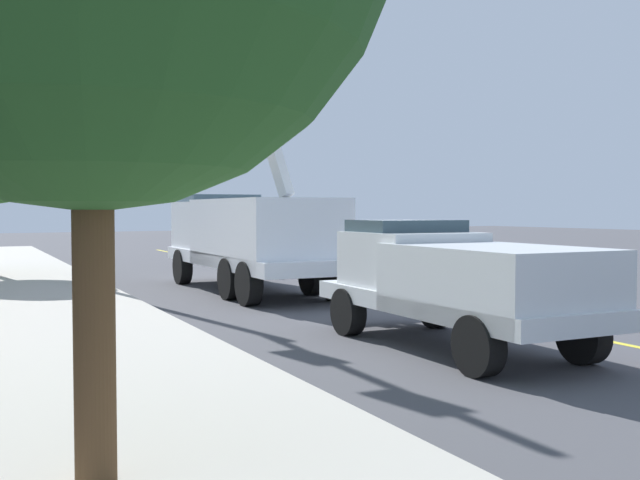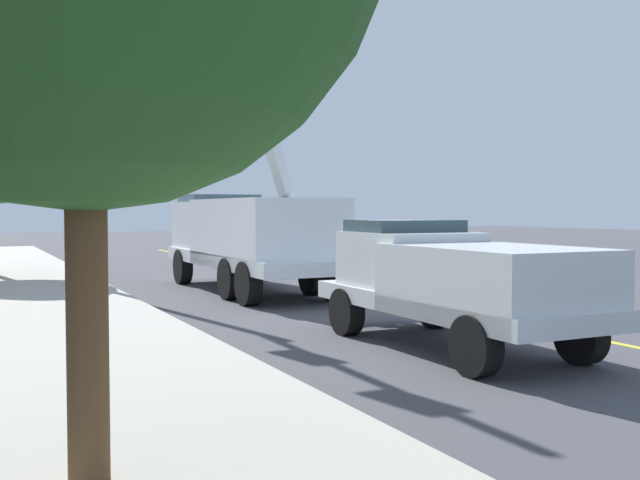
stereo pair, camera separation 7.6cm
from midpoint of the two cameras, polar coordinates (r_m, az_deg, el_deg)
The scene contains 8 objects.
ground at distance 19.01m, azimuth 5.81°, elevation -4.44°, with size 120.00×120.00×0.00m, color #47474C.
sidewalk_far_side at distance 16.34m, azimuth -18.65°, elevation -5.46°, with size 60.00×3.60×0.12m, color #B2ADA3.
lane_centre_stripe at distance 19.01m, azimuth 5.81°, elevation -4.43°, with size 50.00×0.16×0.01m, color yellow.
utility_bucket_truck at distance 20.49m, azimuth -5.46°, elevation 0.59°, with size 8.36×3.31×6.97m.
service_pickup_truck at distance 12.17m, azimuth 10.35°, elevation -3.00°, with size 5.74×2.52×2.06m.
passing_minivan at distance 29.49m, azimuth -0.47°, elevation -0.11°, with size 4.93×2.25×1.69m.
traffic_cone_mid_front at distance 24.49m, azimuth -3.83°, elevation -1.93°, with size 0.40×0.40×0.85m.
traffic_signal_mast at distance 20.72m, azimuth -17.47°, elevation 12.77°, with size 7.37×0.82×8.68m.
Camera 2 is at (-15.32, 11.01, 2.25)m, focal length 41.74 mm.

